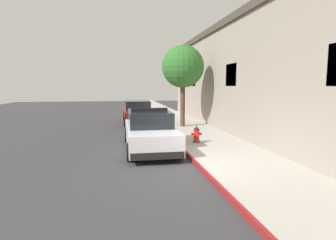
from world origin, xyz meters
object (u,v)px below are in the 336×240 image
fire_hydrant (197,134)px  parked_car_silver_ahead (138,112)px  police_cruiser (150,131)px  street_tree (183,67)px

fire_hydrant → parked_car_silver_ahead: bearing=104.2°
police_cruiser → street_tree: (2.54, 5.07, 2.93)m
street_tree → fire_hydrant: bearing=-95.9°
parked_car_silver_ahead → fire_hydrant: 8.18m
police_cruiser → fire_hydrant: size_ratio=6.37×
police_cruiser → fire_hydrant: (2.04, 0.19, -0.23)m
parked_car_silver_ahead → street_tree: street_tree is taller
fire_hydrant → street_tree: bearing=84.1°
parked_car_silver_ahead → police_cruiser: bearing=-90.2°
parked_car_silver_ahead → street_tree: (2.51, -3.04, 2.94)m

